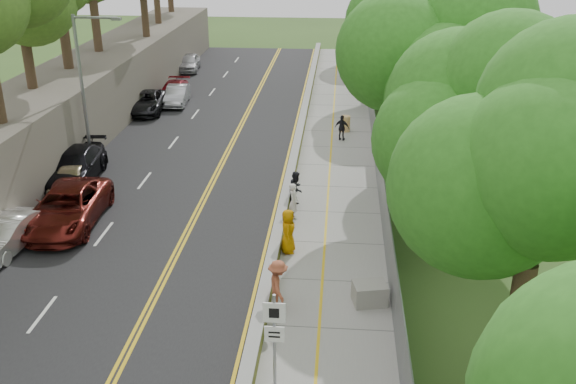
{
  "coord_description": "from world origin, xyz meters",
  "views": [
    {
      "loc": [
        2.65,
        -17.56,
        12.46
      ],
      "look_at": [
        0.5,
        8.0,
        1.4
      ],
      "focal_mm": 40.0,
      "sensor_mm": 36.0,
      "label": 1
    }
  ],
  "objects_px": {
    "concrete_block": "(370,293)",
    "car_1": "(7,235)",
    "painter_0": "(288,231)",
    "construction_barrel": "(345,124)",
    "signpost": "(274,332)",
    "streetlight": "(86,81)",
    "person_far": "(342,128)",
    "car_2": "(67,208)"
  },
  "relations": [
    {
      "from": "signpost",
      "to": "painter_0",
      "type": "xyz_separation_m",
      "value": [
        -0.3,
        8.08,
        -0.99
      ]
    },
    {
      "from": "signpost",
      "to": "concrete_block",
      "type": "height_order",
      "value": "signpost"
    },
    {
      "from": "car_2",
      "to": "person_far",
      "type": "bearing_deg",
      "value": 43.18
    },
    {
      "from": "concrete_block",
      "to": "signpost",
      "type": "bearing_deg",
      "value": -121.38
    },
    {
      "from": "signpost",
      "to": "car_1",
      "type": "distance_m",
      "value": 13.73
    },
    {
      "from": "construction_barrel",
      "to": "concrete_block",
      "type": "relative_size",
      "value": 0.86
    },
    {
      "from": "signpost",
      "to": "construction_barrel",
      "type": "bearing_deg",
      "value": 85.36
    },
    {
      "from": "streetlight",
      "to": "car_1",
      "type": "relative_size",
      "value": 1.94
    },
    {
      "from": "painter_0",
      "to": "construction_barrel",
      "type": "bearing_deg",
      "value": -11.84
    },
    {
      "from": "car_1",
      "to": "person_far",
      "type": "bearing_deg",
      "value": 53.76
    },
    {
      "from": "car_2",
      "to": "person_far",
      "type": "distance_m",
      "value": 17.19
    },
    {
      "from": "person_far",
      "to": "signpost",
      "type": "bearing_deg",
      "value": 103.93
    },
    {
      "from": "car_1",
      "to": "painter_0",
      "type": "height_order",
      "value": "painter_0"
    },
    {
      "from": "concrete_block",
      "to": "car_2",
      "type": "distance_m",
      "value": 13.87
    },
    {
      "from": "car_1",
      "to": "person_far",
      "type": "height_order",
      "value": "person_far"
    },
    {
      "from": "streetlight",
      "to": "car_2",
      "type": "relative_size",
      "value": 1.36
    },
    {
      "from": "streetlight",
      "to": "signpost",
      "type": "bearing_deg",
      "value": -55.92
    },
    {
      "from": "streetlight",
      "to": "signpost",
      "type": "xyz_separation_m",
      "value": [
        11.51,
        -17.02,
        -2.68
      ]
    },
    {
      "from": "concrete_block",
      "to": "car_2",
      "type": "height_order",
      "value": "car_2"
    },
    {
      "from": "concrete_block",
      "to": "car_1",
      "type": "relative_size",
      "value": 0.28
    },
    {
      "from": "construction_barrel",
      "to": "car_2",
      "type": "distance_m",
      "value": 18.65
    },
    {
      "from": "signpost",
      "to": "concrete_block",
      "type": "bearing_deg",
      "value": 58.62
    },
    {
      "from": "concrete_block",
      "to": "streetlight",
      "type": "bearing_deg",
      "value": 139.22
    },
    {
      "from": "car_2",
      "to": "streetlight",
      "type": "bearing_deg",
      "value": 97.94
    },
    {
      "from": "construction_barrel",
      "to": "person_far",
      "type": "height_order",
      "value": "person_far"
    },
    {
      "from": "construction_barrel",
      "to": "person_far",
      "type": "xyz_separation_m",
      "value": [
        -0.2,
        -1.77,
        0.28
      ]
    },
    {
      "from": "car_2",
      "to": "signpost",
      "type": "bearing_deg",
      "value": -47.7
    },
    {
      "from": "painter_0",
      "to": "person_far",
      "type": "relative_size",
      "value": 1.19
    },
    {
      "from": "streetlight",
      "to": "car_1",
      "type": "bearing_deg",
      "value": -90.23
    },
    {
      "from": "construction_barrel",
      "to": "car_2",
      "type": "relative_size",
      "value": 0.17
    },
    {
      "from": "streetlight",
      "to": "painter_0",
      "type": "relative_size",
      "value": 4.34
    },
    {
      "from": "construction_barrel",
      "to": "concrete_block",
      "type": "xyz_separation_m",
      "value": [
        0.88,
        -19.41,
        -0.11
      ]
    },
    {
      "from": "concrete_block",
      "to": "car_1",
      "type": "distance_m",
      "value": 14.63
    },
    {
      "from": "streetlight",
      "to": "concrete_block",
      "type": "relative_size",
      "value": 7.03
    },
    {
      "from": "construction_barrel",
      "to": "painter_0",
      "type": "distance_m",
      "value": 16.13
    },
    {
      "from": "signpost",
      "to": "car_1",
      "type": "height_order",
      "value": "signpost"
    },
    {
      "from": "construction_barrel",
      "to": "person_far",
      "type": "distance_m",
      "value": 1.8
    },
    {
      "from": "car_1",
      "to": "car_2",
      "type": "height_order",
      "value": "car_2"
    },
    {
      "from": "car_2",
      "to": "concrete_block",
      "type": "bearing_deg",
      "value": -25.22
    },
    {
      "from": "painter_0",
      "to": "car_2",
      "type": "bearing_deg",
      "value": 76.32
    },
    {
      "from": "streetlight",
      "to": "car_1",
      "type": "distance_m",
      "value": 10.46
    },
    {
      "from": "construction_barrel",
      "to": "painter_0",
      "type": "height_order",
      "value": "painter_0"
    }
  ]
}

